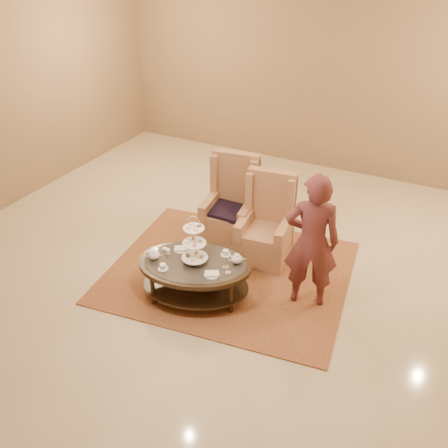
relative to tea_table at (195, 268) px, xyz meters
The scene contains 8 objects.
ground 0.59m from the tea_table, 64.07° to the left, with size 8.00×8.00×0.00m, color beige.
ceiling 0.59m from the tea_table, 64.07° to the left, with size 8.00×8.00×0.02m, color white.
wall_back 4.59m from the tea_table, 87.55° to the left, with size 8.00×0.04×3.50m, color #967652.
rug 0.75m from the tea_table, 76.80° to the left, with size 3.27×2.83×0.02m.
tea_table is the anchor object (origin of this frame).
armchair_left 1.40m from the tea_table, 98.75° to the left, with size 0.75×0.77×1.24m.
armchair_right 1.24m from the tea_table, 70.67° to the left, with size 0.71×0.73×1.19m.
person 1.39m from the tea_table, 22.91° to the left, with size 0.70×0.56×1.68m.
Camera 1 is at (2.28, -4.47, 3.87)m, focal length 40.00 mm.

